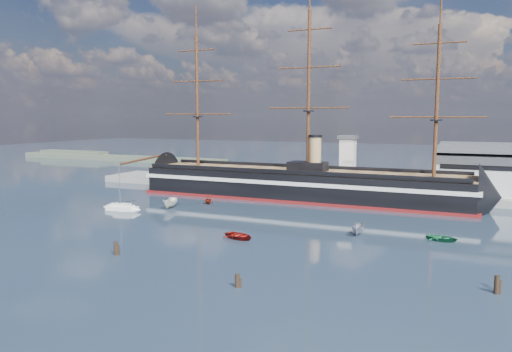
% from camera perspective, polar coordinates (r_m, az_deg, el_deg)
% --- Properties ---
extents(ground, '(600.00, 600.00, 0.00)m').
position_cam_1_polar(ground, '(115.37, 4.95, -4.38)').
color(ground, '#1F2F3E').
rests_on(ground, ground).
extents(quay, '(180.00, 18.00, 2.00)m').
position_cam_1_polar(quay, '(147.19, 13.28, -2.08)').
color(quay, slate).
rests_on(quay, ground).
extents(quay_tower, '(5.00, 5.00, 15.00)m').
position_cam_1_polar(quay_tower, '(144.56, 10.44, 1.72)').
color(quay_tower, silver).
rests_on(quay_tower, ground).
extents(shoreline, '(120.00, 10.00, 4.00)m').
position_cam_1_polar(shoreline, '(268.86, -16.93, 2.11)').
color(shoreline, '#3F4C38').
rests_on(shoreline, ground).
extents(warship, '(112.90, 16.55, 53.94)m').
position_cam_1_polar(warship, '(136.06, 4.42, -0.92)').
color(warship, black).
rests_on(warship, ground).
extents(sailboat, '(8.07, 3.26, 12.55)m').
position_cam_1_polar(sailboat, '(123.46, -15.06, -3.47)').
color(sailboat, white).
rests_on(sailboat, ground).
extents(motorboat_a, '(7.90, 4.10, 3.01)m').
position_cam_1_polar(motorboat_a, '(124.26, -9.75, -3.64)').
color(motorboat_a, silver).
rests_on(motorboat_a, ground).
extents(motorboat_b, '(2.61, 4.07, 1.77)m').
position_cam_1_polar(motorboat_b, '(92.48, -1.94, -7.20)').
color(motorboat_b, maroon).
rests_on(motorboat_b, ground).
extents(motorboat_c, '(6.35, 2.68, 2.49)m').
position_cam_1_polar(motorboat_c, '(97.40, 11.58, -6.61)').
color(motorboat_c, gray).
rests_on(motorboat_c, ground).
extents(motorboat_d, '(6.88, 5.75, 2.34)m').
position_cam_1_polar(motorboat_d, '(129.17, -5.50, -3.17)').
color(motorboat_d, maroon).
rests_on(motorboat_d, ground).
extents(motorboat_e, '(2.05, 3.65, 1.61)m').
position_cam_1_polar(motorboat_e, '(97.02, 20.48, -6.97)').
color(motorboat_e, '#1A653C').
rests_on(motorboat_e, ground).
extents(piling_near_left, '(0.64, 0.64, 2.95)m').
position_cam_1_polar(piling_near_left, '(85.24, -15.70, -8.68)').
color(piling_near_left, black).
rests_on(piling_near_left, ground).
extents(piling_near_mid, '(0.64, 0.64, 2.51)m').
position_cam_1_polar(piling_near_mid, '(67.55, -2.16, -12.58)').
color(piling_near_mid, black).
rests_on(piling_near_mid, ground).
extents(piling_far_right, '(0.64, 0.64, 3.10)m').
position_cam_1_polar(piling_far_right, '(72.08, 25.75, -12.01)').
color(piling_far_right, black).
rests_on(piling_far_right, ground).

